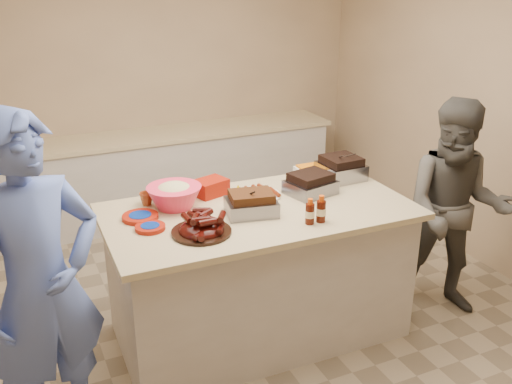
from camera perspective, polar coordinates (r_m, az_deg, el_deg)
name	(u,v)px	position (r m, az deg, el deg)	size (l,w,h in m)	color
room	(252,321)	(4.35, -0.45, -12.82)	(4.50, 5.00, 2.70)	tan
back_counter	(165,174)	(6.02, -9.06, 1.76)	(3.60, 0.64, 0.90)	beige
island	(259,331)	(4.26, 0.29, -13.69)	(2.04, 1.07, 0.97)	beige
rib_platter	(202,233)	(3.45, -5.47, -4.13)	(0.37, 0.37, 0.15)	#3C0905
pulled_pork_tray	(251,214)	(3.70, -0.47, -2.20)	(0.32, 0.24, 0.10)	#47230F
brisket_tray	(310,193)	(4.06, 5.44, -0.15)	(0.32, 0.26, 0.09)	black
roasting_pan	(340,178)	(4.37, 8.43, 1.35)	(0.30, 0.30, 0.12)	gray
coleslaw_bowl	(175,207)	(3.85, -8.10, -1.50)	(0.37, 0.37, 0.25)	#FB3255
sausage_plate	(257,196)	(3.99, 0.09, -0.44)	(0.33, 0.33, 0.06)	silver
mac_cheese_dish	(316,175)	(4.42, 6.05, 1.69)	(0.30, 0.22, 0.08)	orange
bbq_bottle_a	(309,224)	(3.58, 5.37, -3.17)	(0.06, 0.06, 0.17)	#3B0E05
bbq_bottle_b	(321,222)	(3.62, 6.47, -2.96)	(0.06, 0.06, 0.18)	#3B0E05
mustard_bottle	(238,201)	(3.90, -1.78, -0.94)	(0.05, 0.05, 0.12)	#D8B900
sauce_bowl	(256,199)	(3.93, 0.01, -0.74)	(0.13, 0.04, 0.13)	silver
plate_stack_large	(140,219)	(3.70, -11.49, -2.65)	(0.23, 0.23, 0.03)	maroon
plate_stack_small	(150,229)	(3.55, -10.52, -3.70)	(0.19, 0.19, 0.03)	maroon
plastic_cup	(147,205)	(3.91, -10.84, -1.27)	(0.10, 0.09, 0.10)	#97411C
basket_stack	(211,195)	(4.03, -4.55, -0.26)	(0.22, 0.17, 0.11)	maroon
guest_gray	(442,306)	(4.76, 18.07, -10.77)	(0.79, 1.63, 0.62)	#4D4B45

